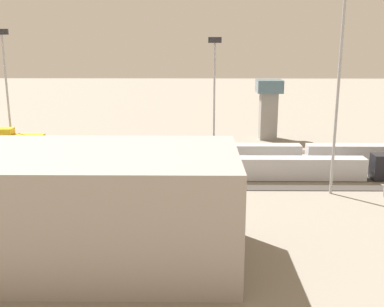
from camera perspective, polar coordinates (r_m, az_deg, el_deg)
The scene contains 16 objects.
ground_plane at distance 88.43m, azimuth -0.10°, elevation -1.72°, with size 400.00×400.00×0.00m, color gray.
track_bed_0 at distance 100.51m, azimuth -0.01°, elevation 0.24°, with size 140.00×2.80×0.12m, color #4C443D.
track_bed_1 at distance 95.66m, azimuth -0.05°, elevation -0.47°, with size 140.00×2.80×0.12m, color #4C443D.
track_bed_2 at distance 90.83m, azimuth -0.08°, elevation -1.25°, with size 140.00×2.80×0.12m, color #4C443D.
track_bed_3 at distance 86.01m, azimuth -0.12°, elevation -2.13°, with size 140.00×2.80×0.12m, color #3D3833.
track_bed_4 at distance 81.22m, azimuth -0.17°, elevation -3.11°, with size 140.00×2.80×0.12m, color #3D3833.
track_bed_5 at distance 76.45m, azimuth -0.22°, elevation -4.21°, with size 140.00×2.80×0.12m, color #3D3833.
train_on_track_3 at distance 85.60m, azimuth -2.82°, elevation -0.77°, with size 10.00×3.00×5.00m.
train_on_track_2 at distance 90.45m, azimuth -2.50°, elevation -0.02°, with size 139.00×3.00×4.40m.
train_on_track_0 at distance 107.12m, azimuth -20.37°, elevation 1.37°, with size 10.00×3.00×5.00m.
train_on_track_4 at distance 80.74m, azimuth 3.41°, elevation -1.74°, with size 90.60×3.00×4.40m.
light_mast_0 at distance 109.84m, azimuth -21.88°, elevation 9.14°, with size 2.80×0.70×25.76m.
light_mast_1 at distance 73.45m, azimuth 17.65°, elevation 10.30°, with size 2.80×0.70×32.20m.
light_mast_2 at distance 101.33m, azimuth 2.76°, elevation 9.26°, with size 2.80×0.70×24.08m.
maintenance_shed at distance 53.18m, azimuth -18.43°, elevation -6.27°, with size 43.12×16.86×12.32m, color #9E9389.
control_tower at distance 113.73m, azimuth 9.35°, elevation 5.90°, with size 6.00×6.00×14.27m.
Camera 1 is at (-1.07, 85.13, 23.90)m, focal length 43.59 mm.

